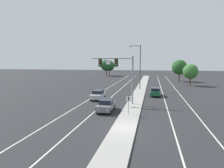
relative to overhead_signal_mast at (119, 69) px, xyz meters
The scene contains 16 objects.
ground_plane 12.99m from the overhead_signal_mast, 78.94° to the right, with size 260.00×260.00×0.00m, color #28282B.
median_island 8.53m from the overhead_signal_mast, 70.28° to the left, with size 2.40×110.00×0.15m, color #9E9B93.
lane_stripe_oncoming_center 14.56m from the overhead_signal_mast, 100.29° to the left, with size 0.14×100.00×0.01m, color silver.
lane_stripe_receding_center 15.97m from the overhead_signal_mast, 62.41° to the left, with size 0.14×100.00×0.01m, color silver.
edge_stripe_left 15.46m from the overhead_signal_mast, 113.20° to the left, with size 0.14×100.00×0.01m, color silver.
edge_stripe_right 17.66m from the overhead_signal_mast, 52.42° to the left, with size 0.14×100.00×0.01m, color silver.
overhead_signal_mast is the anchor object (origin of this frame).
median_sign_post 7.54m from the overhead_signal_mast, 71.37° to the right, with size 0.60×0.10×2.20m.
street_lamp_median 17.09m from the overhead_signal_mast, 83.73° to the left, with size 2.58×0.28×10.00m.
car_oncoming_grey 6.63m from the overhead_signal_mast, 101.80° to the right, with size 1.86×4.49×1.58m.
car_oncoming_silver 6.96m from the overhead_signal_mast, 142.10° to the left, with size 1.82×4.47×1.58m.
car_receding_green 11.25m from the overhead_signal_mast, 58.08° to the left, with size 1.85×4.48×1.58m.
tree_far_left_a 59.80m from the overhead_signal_mast, 104.37° to the left, with size 5.00×5.00×7.24m.
tree_far_right_a 31.14m from the overhead_signal_mast, 61.70° to the left, with size 4.00×4.00×5.79m.
tree_far_left_c 62.80m from the overhead_signal_mast, 103.09° to the left, with size 4.65×4.65×6.73m.
tree_far_right_c 41.34m from the overhead_signal_mast, 71.22° to the left, with size 4.82×4.82×6.97m.
Camera 1 is at (2.61, -19.50, 6.56)m, focal length 33.66 mm.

